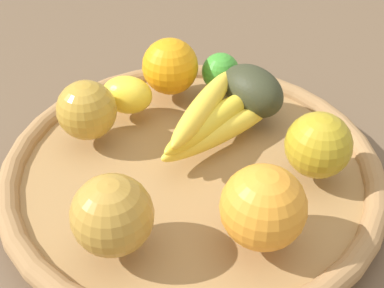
# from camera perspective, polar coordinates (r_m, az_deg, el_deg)

# --- Properties ---
(ground_plane) EXTENTS (2.40, 2.40, 0.00)m
(ground_plane) POSITION_cam_1_polar(r_m,az_deg,el_deg) (0.60, -0.00, -4.27)
(ground_plane) COLOR brown
(ground_plane) RESTS_ON ground
(basket) EXTENTS (0.44, 0.44, 0.04)m
(basket) POSITION_cam_1_polar(r_m,az_deg,el_deg) (0.59, -0.00, -2.93)
(basket) COLOR #9F7746
(basket) RESTS_ON ground_plane
(apple_2) EXTENTS (0.11, 0.11, 0.08)m
(apple_2) POSITION_cam_1_polar(r_m,az_deg,el_deg) (0.46, -9.06, -8.01)
(apple_2) COLOR #B48734
(apple_2) RESTS_ON basket
(banana_bunch) EXTENTS (0.15, 0.16, 0.05)m
(banana_bunch) POSITION_cam_1_polar(r_m,az_deg,el_deg) (0.59, 2.37, 2.85)
(banana_bunch) COLOR yellow
(banana_bunch) RESTS_ON basket
(apple_1) EXTENTS (0.09, 0.09, 0.07)m
(apple_1) POSITION_cam_1_polar(r_m,az_deg,el_deg) (0.55, 14.19, -0.12)
(apple_1) COLOR #B19721
(apple_1) RESTS_ON basket
(lemon_0) EXTENTS (0.07, 0.08, 0.05)m
(lemon_0) POSITION_cam_1_polar(r_m,az_deg,el_deg) (0.64, -7.41, 5.58)
(lemon_0) COLOR yellow
(lemon_0) RESTS_ON basket
(orange_0) EXTENTS (0.12, 0.12, 0.08)m
(orange_0) POSITION_cam_1_polar(r_m,az_deg,el_deg) (0.47, 8.11, -7.15)
(orange_0) COLOR orange
(orange_0) RESTS_ON basket
(avocado) EXTENTS (0.11, 0.10, 0.06)m
(avocado) POSITION_cam_1_polar(r_m,az_deg,el_deg) (0.64, 6.81, 6.03)
(avocado) COLOR #323621
(avocado) RESTS_ON basket
(lime_0) EXTENTS (0.06, 0.06, 0.05)m
(lime_0) POSITION_cam_1_polar(r_m,az_deg,el_deg) (0.68, 3.27, 8.21)
(lime_0) COLOR green
(lime_0) RESTS_ON basket
(apple_0) EXTENTS (0.10, 0.10, 0.07)m
(apple_0) POSITION_cam_1_polar(r_m,az_deg,el_deg) (0.60, -11.90, 3.79)
(apple_0) COLOR #B58B2F
(apple_0) RESTS_ON basket
(orange_1) EXTENTS (0.08, 0.08, 0.08)m
(orange_1) POSITION_cam_1_polar(r_m,az_deg,el_deg) (0.67, -2.46, 8.82)
(orange_1) COLOR orange
(orange_1) RESTS_ON basket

